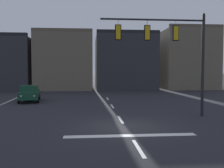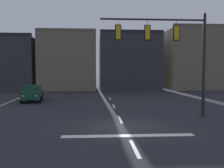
% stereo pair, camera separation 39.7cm
% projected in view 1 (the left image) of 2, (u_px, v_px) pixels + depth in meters
% --- Properties ---
extents(ground_plane, '(400.00, 400.00, 0.00)m').
position_uv_depth(ground_plane, '(125.00, 126.00, 14.23)').
color(ground_plane, '#232328').
extents(stop_bar_paint, '(6.40, 0.50, 0.01)m').
position_uv_depth(stop_bar_paint, '(131.00, 136.00, 12.24)').
color(stop_bar_paint, silver).
rests_on(stop_bar_paint, ground).
extents(lane_centreline, '(0.16, 26.40, 0.01)m').
position_uv_depth(lane_centreline, '(121.00, 119.00, 16.22)').
color(lane_centreline, silver).
rests_on(lane_centreline, ground).
extents(signal_mast_near_side, '(7.04, 0.37, 6.96)m').
position_uv_depth(signal_mast_near_side, '(171.00, 44.00, 16.96)').
color(signal_mast_near_side, black).
rests_on(signal_mast_near_side, ground).
extents(car_lot_nearside, '(2.42, 4.63, 1.61)m').
position_uv_depth(car_lot_nearside, '(30.00, 93.00, 25.61)').
color(car_lot_nearside, '#143D28').
rests_on(car_lot_nearside, ground).
extents(building_row, '(37.50, 12.40, 10.23)m').
position_uv_depth(building_row, '(112.00, 62.00, 43.72)').
color(building_row, '#2D2D33').
rests_on(building_row, ground).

